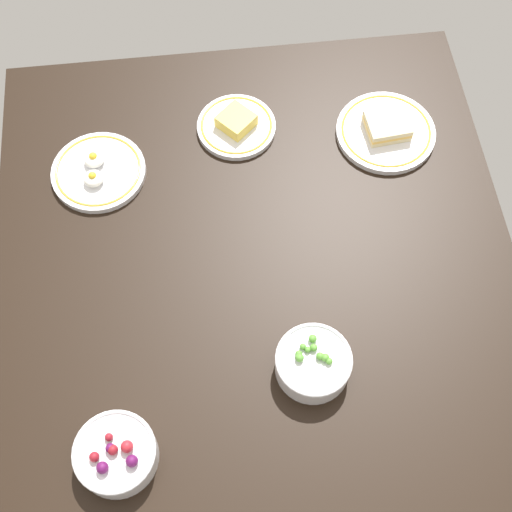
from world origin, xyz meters
TOP-DOWN VIEW (x-y plane):
  - dining_table at (0.00, 0.00)cm, footprint 112.05×103.45cm
  - plate_cheese at (32.84, 0.55)cm, footprint 17.23×17.23cm
  - plate_sandwich at (27.61, -31.61)cm, footprint 21.57×21.57cm
  - bowl_peas at (-23.31, -7.69)cm, footprint 13.94×13.94cm
  - bowl_berries at (-35.50, 28.00)cm, footprint 14.23×14.23cm
  - plate_eggs at (24.29, 30.76)cm, footprint 19.89×19.89cm

SIDE VIEW (x-z plane):
  - dining_table at x=0.00cm, z-range 0.00..4.00cm
  - plate_eggs at x=24.29cm, z-range 2.82..7.29cm
  - plate_cheese at x=32.84cm, z-range 3.09..7.33cm
  - plate_sandwich at x=27.61cm, z-range 3.01..7.59cm
  - bowl_peas at x=-23.31cm, z-range 3.64..10.36cm
  - bowl_berries at x=-35.50cm, z-range 3.41..10.62cm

